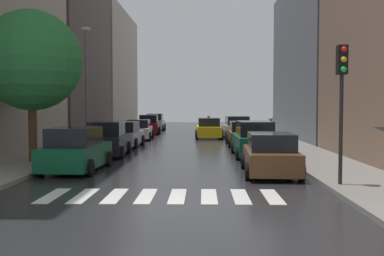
# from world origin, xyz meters

# --- Properties ---
(ground_plane) EXTENTS (28.00, 72.00, 0.04)m
(ground_plane) POSITION_xyz_m (0.00, 24.00, -0.02)
(ground_plane) COLOR #272729
(sidewalk_left) EXTENTS (3.00, 72.00, 0.15)m
(sidewalk_left) POSITION_xyz_m (-6.50, 24.00, 0.07)
(sidewalk_left) COLOR gray
(sidewalk_left) RESTS_ON ground
(sidewalk_right) EXTENTS (3.00, 72.00, 0.15)m
(sidewalk_right) POSITION_xyz_m (6.50, 24.00, 0.07)
(sidewalk_right) COLOR gray
(sidewalk_right) RESTS_ON ground
(crosswalk_stripes) EXTENTS (6.75, 2.20, 0.01)m
(crosswalk_stripes) POSITION_xyz_m (0.00, 1.38, 0.01)
(crosswalk_stripes) COLOR silver
(crosswalk_stripes) RESTS_ON ground
(building_left_mid) EXTENTS (6.00, 14.02, 21.93)m
(building_left_mid) POSITION_xyz_m (-11.00, 27.03, 10.96)
(building_left_mid) COLOR #564C47
(building_left_mid) RESTS_ON ground
(building_left_far) EXTENTS (6.00, 17.86, 13.87)m
(building_left_far) POSITION_xyz_m (-11.00, 44.04, 6.93)
(building_left_far) COLOR #9E9384
(building_left_far) RESTS_ON ground
(building_right_mid) EXTENTS (6.00, 16.79, 12.28)m
(building_right_mid) POSITION_xyz_m (11.00, 24.43, 6.14)
(building_right_mid) COLOR slate
(building_right_mid) RESTS_ON ground
(parked_car_left_nearest) EXTENTS (2.20, 4.39, 1.74)m
(parked_car_left_nearest) POSITION_xyz_m (-3.86, 6.38, 0.81)
(parked_car_left_nearest) COLOR #0C4C2D
(parked_car_left_nearest) RESTS_ON ground
(parked_car_left_second) EXTENTS (2.14, 4.09, 1.78)m
(parked_car_left_second) POSITION_xyz_m (-3.72, 11.71, 0.83)
(parked_car_left_second) COLOR black
(parked_car_left_second) RESTS_ON ground
(parked_car_left_third) EXTENTS (2.20, 4.27, 1.59)m
(parked_car_left_third) POSITION_xyz_m (-3.80, 17.11, 0.75)
(parked_car_left_third) COLOR #B2B7BF
(parked_car_left_third) RESTS_ON ground
(parked_car_left_fourth) EXTENTS (2.19, 4.65, 1.53)m
(parked_car_left_fourth) POSITION_xyz_m (-3.73, 23.50, 0.72)
(parked_car_left_fourth) COLOR silver
(parked_car_left_fourth) RESTS_ON ground
(parked_car_left_fifth) EXTENTS (2.15, 4.09, 1.76)m
(parked_car_left_fifth) POSITION_xyz_m (-3.73, 30.16, 0.81)
(parked_car_left_fifth) COLOR maroon
(parked_car_left_fifth) RESTS_ON ground
(parked_car_left_sixth) EXTENTS (2.01, 4.46, 1.75)m
(parked_car_left_sixth) POSITION_xyz_m (-3.81, 36.47, 0.81)
(parked_car_left_sixth) COLOR #B2B7BF
(parked_car_left_sixth) RESTS_ON ground
(parked_car_right_nearest) EXTENTS (2.17, 4.53, 1.57)m
(parked_car_right_nearest) POSITION_xyz_m (3.72, 5.62, 0.74)
(parked_car_right_nearest) COLOR brown
(parked_car_right_nearest) RESTS_ON ground
(parked_car_right_second) EXTENTS (2.12, 4.80, 1.81)m
(parked_car_right_second) POSITION_xyz_m (3.78, 11.63, 0.84)
(parked_car_right_second) COLOR #0C4C2D
(parked_car_right_second) RESTS_ON ground
(parked_car_right_third) EXTENTS (2.19, 4.77, 1.58)m
(parked_car_right_third) POSITION_xyz_m (3.85, 18.03, 0.75)
(parked_car_right_third) COLOR brown
(parked_car_right_third) RESTS_ON ground
(parked_car_right_fourth) EXTENTS (2.26, 4.36, 1.77)m
(parked_car_right_fourth) POSITION_xyz_m (3.89, 24.62, 0.82)
(parked_car_right_fourth) COLOR #B2B7BF
(parked_car_right_fourth) RESTS_ON ground
(taxi_midroad) EXTENTS (2.18, 4.43, 1.81)m
(taxi_midroad) POSITION_xyz_m (1.65, 24.68, 0.76)
(taxi_midroad) COLOR yellow
(taxi_midroad) RESTS_ON ground
(pedestrian_foreground) EXTENTS (0.36, 0.36, 1.76)m
(pedestrian_foreground) POSITION_xyz_m (5.42, 16.92, 1.08)
(pedestrian_foreground) COLOR brown
(pedestrian_foreground) RESTS_ON sidewalk_right
(street_tree_left) EXTENTS (4.38, 4.38, 6.60)m
(street_tree_left) POSITION_xyz_m (-6.29, 8.28, 4.55)
(street_tree_left) COLOR #513823
(street_tree_left) RESTS_ON sidewalk_left
(traffic_light_right_corner) EXTENTS (0.30, 0.42, 4.30)m
(traffic_light_right_corner) POSITION_xyz_m (5.45, 2.64, 3.29)
(traffic_light_right_corner) COLOR black
(traffic_light_right_corner) RESTS_ON sidewalk_right
(lamp_post_left) EXTENTS (0.60, 0.28, 6.96)m
(lamp_post_left) POSITION_xyz_m (-5.55, 14.77, 4.16)
(lamp_post_left) COLOR #595B60
(lamp_post_left) RESTS_ON sidewalk_left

